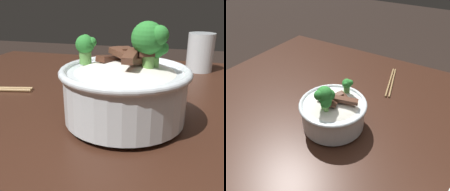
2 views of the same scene
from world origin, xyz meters
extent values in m
cube|color=#381E14|center=(0.00, 0.00, 0.73)|extent=(1.27, 1.09, 0.06)
cube|color=#381E14|center=(-0.55, -0.46, 0.35)|extent=(0.09, 0.09, 0.70)
cylinder|color=silver|center=(-0.08, 0.06, 0.76)|extent=(0.09, 0.09, 0.01)
cylinder|color=silver|center=(-0.08, 0.06, 0.81)|extent=(0.19, 0.19, 0.08)
torus|color=silver|center=(-0.08, 0.06, 0.84)|extent=(0.20, 0.20, 0.01)
ellipsoid|color=white|center=(-0.08, 0.06, 0.83)|extent=(0.17, 0.17, 0.05)
cube|color=#563323|center=(-0.08, 0.06, 0.87)|extent=(0.06, 0.05, 0.02)
cube|color=#563323|center=(-0.07, 0.04, 0.87)|extent=(0.02, 0.05, 0.02)
cube|color=#563323|center=(-0.09, 0.10, 0.87)|extent=(0.04, 0.07, 0.02)
cube|color=#4C2B1E|center=(-0.11, 0.08, 0.86)|extent=(0.04, 0.05, 0.02)
cube|color=#563323|center=(-0.05, 0.07, 0.87)|extent=(0.04, 0.05, 0.02)
cylinder|color=#6BA84C|center=(-0.05, 0.06, 0.87)|extent=(0.01, 0.01, 0.03)
sphere|color=#2D8433|center=(-0.05, 0.06, 0.90)|extent=(0.05, 0.05, 0.05)
sphere|color=#2D8433|center=(-0.03, 0.05, 0.90)|extent=(0.03, 0.03, 0.03)
sphere|color=#2D8433|center=(-0.06, 0.07, 0.89)|extent=(0.03, 0.03, 0.03)
cylinder|color=#5B9947|center=(-0.15, 0.07, 0.86)|extent=(0.02, 0.02, 0.02)
sphere|color=#2D8433|center=(-0.15, 0.07, 0.88)|extent=(0.03, 0.03, 0.03)
sphere|color=#2D8433|center=(-0.14, 0.07, 0.88)|extent=(0.02, 0.02, 0.02)
sphere|color=#2D8433|center=(-0.15, 0.08, 0.89)|extent=(0.02, 0.02, 0.02)
cylinder|color=#6BA84C|center=(-0.05, 0.06, 0.86)|extent=(0.02, 0.02, 0.03)
sphere|color=#237028|center=(-0.05, 0.06, 0.89)|extent=(0.03, 0.03, 0.03)
sphere|color=#237028|center=(-0.04, 0.06, 0.89)|extent=(0.02, 0.02, 0.02)
sphere|color=#237028|center=(-0.05, 0.07, 0.89)|extent=(0.02, 0.02, 0.02)
cylinder|color=#6BA84C|center=(-0.04, 0.07, 0.86)|extent=(0.01, 0.01, 0.02)
sphere|color=#2D8433|center=(-0.04, 0.07, 0.88)|extent=(0.03, 0.03, 0.03)
sphere|color=#2D8433|center=(-0.03, 0.07, 0.88)|extent=(0.02, 0.02, 0.02)
sphere|color=#2D8433|center=(-0.04, 0.07, 0.89)|extent=(0.01, 0.01, 0.01)
cylinder|color=#9E7A4C|center=(-0.42, 0.13, 0.76)|extent=(0.21, 0.06, 0.01)
cylinder|color=#9E7A4C|center=(-0.42, 0.12, 0.76)|extent=(0.22, 0.05, 0.01)
camera|label=1|loc=(0.01, -0.32, 0.95)|focal=42.10mm
camera|label=2|loc=(0.33, 0.34, 1.24)|focal=34.48mm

